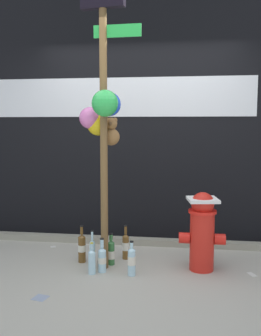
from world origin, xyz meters
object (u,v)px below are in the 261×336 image
object	(u,v)px
bottle_0	(102,259)
bottle_5	(92,253)
bottle_2	(111,252)
bottle_4	(82,247)
bottle_3	(92,261)
fire_hydrant	(202,230)
bottle_6	(126,246)
bottle_1	(132,261)
memorial_post	(103,99)

from	to	relation	value
bottle_0	bottle_5	xyz separation A→B (m)	(-0.13, 0.11, 0.01)
bottle_2	bottle_4	world-z (taller)	bottle_4
bottle_2	bottle_3	distance (m)	0.31
fire_hydrant	bottle_5	xyz separation A→B (m)	(-1.12, -0.09, -0.27)
bottle_5	bottle_6	xyz separation A→B (m)	(0.30, 0.29, -0.00)
bottle_5	bottle_0	bearing A→B (deg)	-41.65
bottle_0	bottle_2	distance (m)	0.22
bottle_1	bottle_4	distance (m)	0.65
memorial_post	bottle_0	size ratio (longest dim) A/B	8.45
memorial_post	bottle_0	world-z (taller)	memorial_post
bottle_2	bottle_4	bearing A→B (deg)	175.42
bottle_1	bottle_6	distance (m)	0.47
bottle_0	bottle_6	world-z (taller)	bottle_6
fire_hydrant	bottle_5	bearing A→B (deg)	-175.38
fire_hydrant	bottle_4	distance (m)	1.29
bottle_4	bottle_6	xyz separation A→B (m)	(0.45, 0.16, -0.01)
memorial_post	bottle_3	world-z (taller)	memorial_post
bottle_1	bottle_0	bearing A→B (deg)	171.29
memorial_post	fire_hydrant	world-z (taller)	memorial_post
memorial_post	bottle_6	xyz separation A→B (m)	(0.18, 0.29, -1.57)
bottle_0	memorial_post	bearing A→B (deg)	92.82
fire_hydrant	bottle_1	size ratio (longest dim) A/B	2.31
fire_hydrant	bottle_0	world-z (taller)	fire_hydrant
bottle_1	bottle_5	distance (m)	0.46
bottle_2	fire_hydrant	bearing A→B (deg)	-0.87
memorial_post	bottle_0	distance (m)	1.59
bottle_4	bottle_6	world-z (taller)	bottle_4
bottle_1	bottle_6	size ratio (longest dim) A/B	0.91
bottle_3	bottle_5	xyz separation A→B (m)	(-0.04, 0.18, 0.02)
bottle_2	bottle_6	bearing A→B (deg)	56.20
bottle_5	bottle_4	bearing A→B (deg)	138.39
bottle_0	bottle_3	world-z (taller)	bottle_0
bottle_3	bottle_6	distance (m)	0.54
fire_hydrant	bottle_2	distance (m)	0.98
bottle_3	bottle_6	bearing A→B (deg)	60.53
memorial_post	bottle_3	distance (m)	1.60
bottle_6	bottle_5	bearing A→B (deg)	-135.95
bottle_0	bottle_3	xyz separation A→B (m)	(-0.09, -0.06, -0.00)
memorial_post	bottle_4	xyz separation A→B (m)	(-0.27, 0.13, -1.56)
memorial_post	bottle_4	bearing A→B (deg)	155.04
memorial_post	fire_hydrant	bearing A→B (deg)	4.86
memorial_post	bottle_5	size ratio (longest dim) A/B	7.51
bottle_0	bottle_4	bearing A→B (deg)	138.37
memorial_post	bottle_5	distance (m)	1.58
fire_hydrant	bottle_1	bearing A→B (deg)	-159.93
bottle_3	bottle_4	distance (m)	0.36
fire_hydrant	bottle_3	xyz separation A→B (m)	(-1.08, -0.27, -0.29)
bottle_2	bottle_1	bearing A→B (deg)	-45.98
bottle_3	bottle_4	size ratio (longest dim) A/B	0.80
memorial_post	fire_hydrant	xyz separation A→B (m)	(1.00, 0.08, -1.30)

